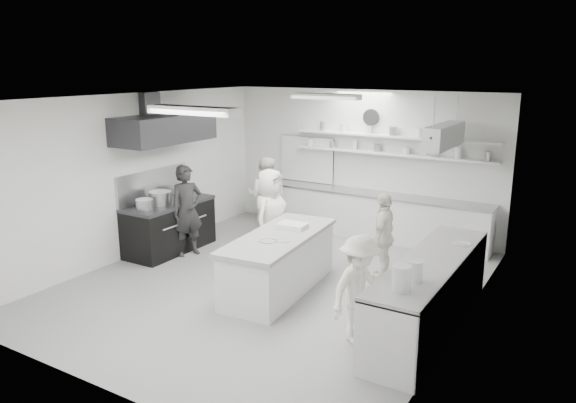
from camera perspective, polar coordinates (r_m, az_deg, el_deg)
The scene contains 27 objects.
floor at distance 9.12m, azimuth -1.62°, elevation -8.57°, with size 6.00×7.00×0.02m, color gray.
ceiling at distance 8.44m, azimuth -1.77°, elevation 10.73°, with size 6.00×7.00×0.02m, color white.
wall_back at distance 11.69m, azimuth 7.64°, elevation 4.08°, with size 6.00×0.04×3.00m, color silver.
wall_front at distance 6.13m, azimuth -19.75°, elevation -5.80°, with size 6.00×0.04×3.00m, color silver.
wall_left at distance 10.55m, azimuth -15.55°, elevation 2.61°, with size 0.04×7.00×3.00m, color silver.
wall_right at distance 7.52m, azimuth 17.94°, elevation -2.05°, with size 0.04×7.00×3.00m, color silver.
stove at distance 10.79m, azimuth -12.19°, elevation -2.68°, with size 0.80×1.80×0.90m, color black.
exhaust_hood at distance 10.42m, azimuth -12.73°, elevation 7.38°, with size 0.85×2.00×0.50m, color #2E2E32.
back_counter at distance 11.53m, azimuth 8.24°, elevation -1.38°, with size 5.00×0.60×0.92m, color silver.
shelf_lower at distance 11.28m, azimuth 10.68°, elevation 4.88°, with size 4.20×0.26×0.04m, color silver.
shelf_upper at distance 11.23m, azimuth 10.76°, elevation 6.64°, with size 4.20×0.26×0.04m, color silver.
pass_through_window at distance 12.25m, azimuth 2.00°, elevation 4.40°, with size 1.30×0.04×1.00m, color black.
wall_clock at distance 11.45m, azimuth 8.64°, elevation 8.63°, with size 0.32×0.32×0.05m, color white.
right_counter at distance 7.75m, azimuth 14.47°, elevation -9.40°, with size 0.74×3.30×0.94m, color silver.
pot_rack at distance 9.89m, azimuth 15.92°, elevation 6.56°, with size 0.30×1.60×0.40m, color #A3A5A9.
light_fixture_front at distance 7.00m, azimuth -9.87°, elevation 9.29°, with size 1.30×0.25×0.10m, color silver.
light_fixture_rear at distance 10.00m, azimuth 3.93°, elevation 10.82°, with size 1.30×0.25×0.10m, color silver.
prep_island at distance 8.73m, azimuth -0.92°, elevation -6.50°, with size 0.88×2.36×0.87m, color silver.
stove_pot at distance 10.50m, azimuth -13.10°, elevation 0.23°, with size 0.41×0.41×0.29m, color #A3A5A9.
cook_stove at distance 10.38m, azimuth -10.41°, elevation -0.93°, with size 0.62×0.41×1.71m, color black.
cook_back at distance 11.45m, azimuth -2.35°, elevation 0.56°, with size 0.81×0.63×1.66m, color white.
cook_island_left at distance 9.78m, azimuth -1.88°, elevation -1.59°, with size 0.84×0.55×1.73m, color white.
cook_island_right at distance 9.25m, azimuth 9.88°, elevation -3.54°, with size 0.86×0.36×1.47m, color white.
cook_right at distance 7.14m, azimuth 7.40°, elevation -9.01°, with size 0.92×0.53×1.43m, color white.
bowl_island_a at distance 8.27m, azimuth -2.10°, elevation -4.27°, with size 0.25×0.25×0.06m, color #A3A5A9.
bowl_island_b at distance 8.27m, azimuth -0.58°, elevation -4.23°, with size 0.21×0.21×0.07m, color silver.
bowl_right at distance 8.31m, azimuth 17.54°, elevation -4.35°, with size 0.23×0.23×0.06m, color silver.
Camera 1 is at (4.56, -7.08, 3.49)m, focal length 34.30 mm.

